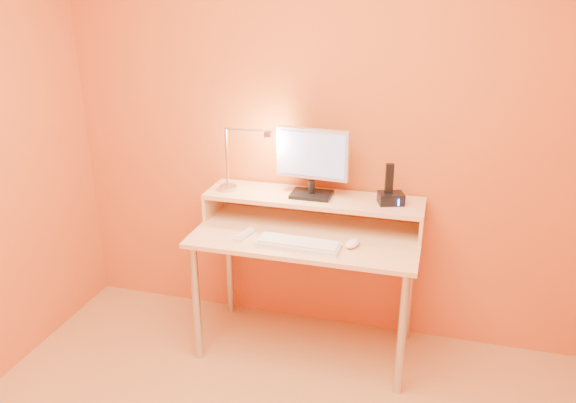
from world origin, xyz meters
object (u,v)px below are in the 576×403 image
(mouse, at_px, (352,243))
(remote_control, at_px, (245,235))
(monitor_panel, at_px, (313,154))
(lamp_base, at_px, (228,188))
(phone_dock, at_px, (391,198))
(keyboard, at_px, (298,245))

(mouse, height_order, remote_control, mouse)
(monitor_panel, height_order, lamp_base, monitor_panel)
(phone_dock, bearing_deg, remote_control, -177.96)
(monitor_panel, distance_m, mouse, 0.53)
(mouse, bearing_deg, remote_control, -160.45)
(phone_dock, distance_m, mouse, 0.34)
(keyboard, xyz_separation_m, mouse, (0.26, 0.07, 0.01))
(mouse, relative_size, remote_control, 0.66)
(monitor_panel, height_order, mouse, monitor_panel)
(lamp_base, height_order, remote_control, lamp_base)
(phone_dock, xyz_separation_m, keyboard, (-0.42, -0.32, -0.18))
(lamp_base, height_order, keyboard, lamp_base)
(lamp_base, relative_size, remote_control, 0.61)
(phone_dock, distance_m, remote_control, 0.79)
(phone_dock, height_order, remote_control, phone_dock)
(mouse, bearing_deg, phone_dock, 74.12)
(phone_dock, xyz_separation_m, mouse, (-0.16, -0.24, -0.17))
(phone_dock, bearing_deg, lamp_base, 163.55)
(monitor_panel, height_order, keyboard, monitor_panel)
(lamp_base, distance_m, mouse, 0.79)
(lamp_base, xyz_separation_m, remote_control, (0.18, -0.24, -0.16))
(keyboard, bearing_deg, lamp_base, 151.93)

